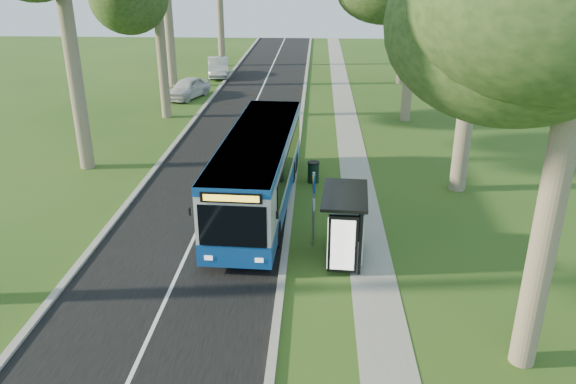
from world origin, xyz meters
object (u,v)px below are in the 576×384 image
object	(u,v)px
car_white	(188,88)
car_silver	(219,67)
bus_shelter	(349,218)
litter_bin	(313,172)
bus	(259,170)
bus_stop_sign	(314,201)

from	to	relation	value
car_white	car_silver	world-z (taller)	car_silver
bus_shelter	car_silver	bearing A→B (deg)	110.50
litter_bin	bus	bearing A→B (deg)	-127.89
car_white	bus	bearing A→B (deg)	-51.01
bus_stop_sign	bus_shelter	size ratio (longest dim) A/B	0.98
bus	bus_shelter	size ratio (longest dim) A/B	4.13
bus	car_silver	xyz separation A→B (m)	(-6.59, 28.68, -0.80)
bus	car_silver	world-z (taller)	bus
bus_stop_sign	car_silver	distance (m)	33.34
bus_stop_sign	car_white	bearing A→B (deg)	102.95
car_white	litter_bin	bearing A→B (deg)	-41.91
litter_bin	car_white	distance (m)	19.67
bus	bus_stop_sign	bearing A→B (deg)	-53.80
bus_shelter	car_white	distance (m)	27.00
bus_shelter	car_silver	world-z (taller)	bus_shelter
litter_bin	car_silver	bearing A→B (deg)	108.89
litter_bin	car_white	size ratio (longest dim) A/B	0.22
bus	bus_shelter	bearing A→B (deg)	-50.63
bus	bus_shelter	world-z (taller)	bus
bus	car_silver	distance (m)	29.44
bus	bus_stop_sign	xyz separation A→B (m)	(2.30, -3.44, 0.11)
bus_stop_sign	bus_shelter	xyz separation A→B (m)	(1.20, -1.22, -0.05)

